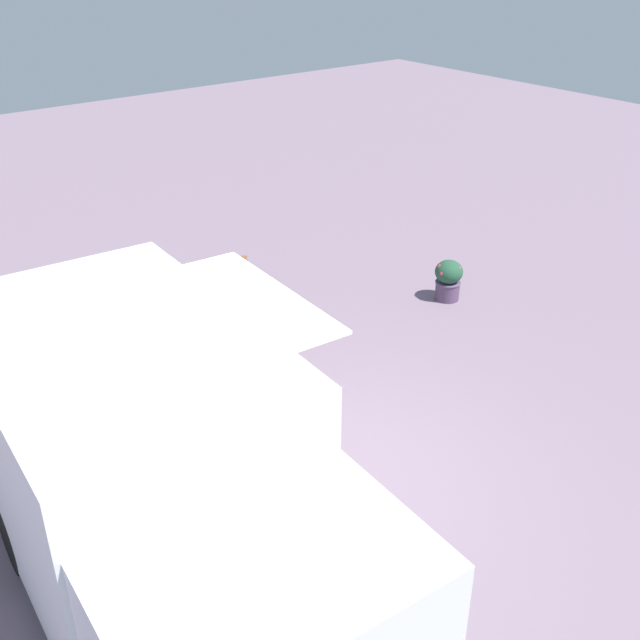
# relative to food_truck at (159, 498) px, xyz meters

# --- Properties ---
(ground_plane) EXTENTS (40.00, 40.00, 0.00)m
(ground_plane) POSITION_rel_food_truck_xyz_m (2.26, 0.53, -1.18)
(ground_plane) COLOR slate
(food_truck) EXTENTS (3.00, 4.99, 2.47)m
(food_truck) POSITION_rel_food_truck_xyz_m (0.00, 0.00, 0.00)
(food_truck) COLOR white
(food_truck) RESTS_ON ground_plane
(planter_flowering_near) EXTENTS (0.45, 0.45, 0.67)m
(planter_flowering_near) POSITION_rel_food_truck_xyz_m (6.49, 2.73, -0.83)
(planter_flowering_near) COLOR #56405D
(planter_flowering_near) RESTS_ON ground_plane
(plaza_bench) EXTENTS (1.12, 1.43, 0.49)m
(plaza_bench) POSITION_rel_food_truck_xyz_m (3.74, 4.77, -0.82)
(plaza_bench) COLOR brown
(plaza_bench) RESTS_ON ground_plane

